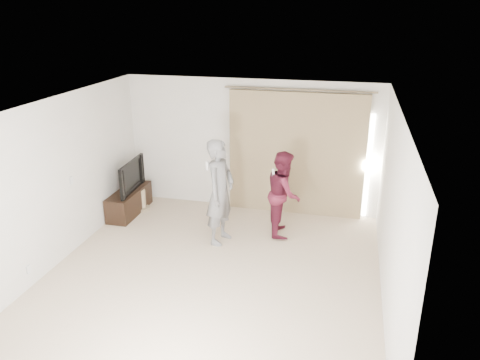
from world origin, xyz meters
name	(u,v)px	position (x,y,z in m)	size (l,w,h in m)	color
floor	(212,276)	(0.00, 0.00, 0.00)	(5.50, 5.50, 0.00)	#C9B297
wall_back	(251,146)	(0.00, 2.75, 1.30)	(5.00, 0.04, 2.60)	silver
wall_left	(55,183)	(-2.50, 0.00, 1.30)	(0.04, 5.50, 2.60)	silver
ceiling	(207,108)	(0.00, 0.00, 2.60)	(5.00, 5.50, 0.01)	white
curtain	(297,155)	(0.91, 2.68, 1.20)	(2.80, 0.11, 2.46)	tan
tv_console	(129,202)	(-2.27, 1.87, 0.24)	(0.43, 1.23, 0.47)	black
tv	(127,176)	(-2.27, 1.87, 0.78)	(1.07, 0.14, 0.61)	black
scratching_post	(141,202)	(-2.10, 2.06, 0.17)	(0.32, 0.32, 0.43)	tan
person_man	(220,192)	(-0.18, 1.16, 0.92)	(0.56, 0.74, 1.84)	slate
person_woman	(284,193)	(0.82, 1.73, 0.77)	(0.69, 0.83, 1.54)	#57172A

